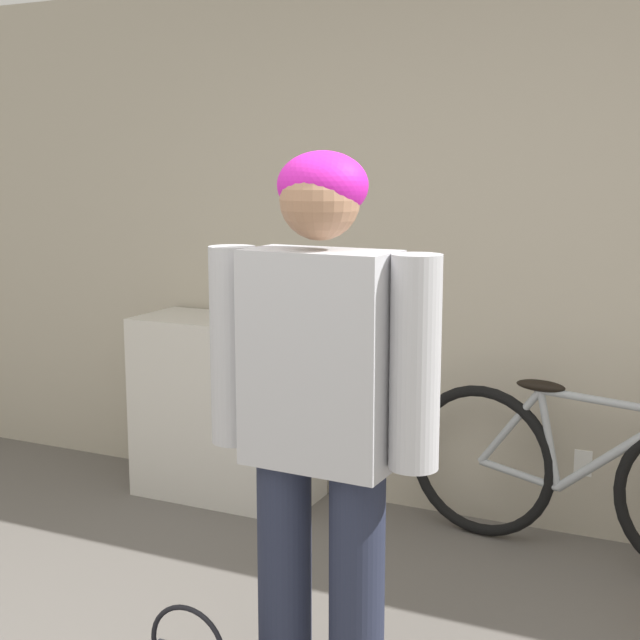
{
  "coord_description": "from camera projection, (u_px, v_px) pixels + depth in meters",
  "views": [
    {
      "loc": [
        1.13,
        -1.42,
        1.68
      ],
      "look_at": [
        0.07,
        0.82,
        1.26
      ],
      "focal_mm": 50.0,
      "sensor_mm": 36.0,
      "label": 1
    }
  ],
  "objects": [
    {
      "name": "side_shelf",
      "position": [
        227.0,
        408.0,
        4.57
      ],
      "size": [
        0.93,
        0.45,
        0.93
      ],
      "color": "beige",
      "rests_on": "ground_plane"
    },
    {
      "name": "banana",
      "position": [
        262.0,
        315.0,
        4.46
      ],
      "size": [
        0.36,
        0.1,
        0.04
      ],
      "color": "#EAD64C",
      "rests_on": "side_shelf"
    },
    {
      "name": "wall_back",
      "position": [
        474.0,
        250.0,
        4.17
      ],
      "size": [
        8.0,
        0.07,
        2.6
      ],
      "color": "#B7AD99",
      "rests_on": "ground_plane"
    },
    {
      "name": "bicycle",
      "position": [
        584.0,
        477.0,
        3.82
      ],
      "size": [
        1.65,
        0.46,
        0.78
      ],
      "rotation": [
        0.0,
        0.0,
        -0.15
      ],
      "color": "black",
      "rests_on": "ground_plane"
    },
    {
      "name": "person",
      "position": [
        320.0,
        408.0,
        2.56
      ],
      "size": [
        0.71,
        0.25,
        1.73
      ],
      "rotation": [
        0.0,
        0.0,
        -0.04
      ],
      "color": "#23283D",
      "rests_on": "ground_plane"
    }
  ]
}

